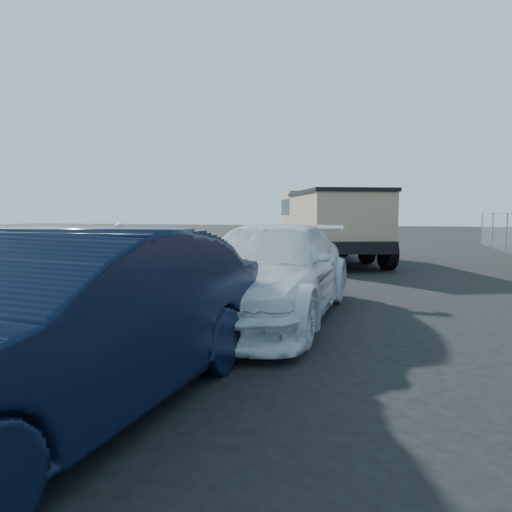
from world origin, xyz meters
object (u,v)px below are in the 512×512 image
(navy_sedan, at_px, (64,327))
(parking_meter, at_px, (121,248))
(white_wagon, at_px, (270,271))
(dump_truck, at_px, (328,221))

(navy_sedan, bearing_deg, parking_meter, 119.08)
(parking_meter, height_order, navy_sedan, navy_sedan)
(white_wagon, xyz_separation_m, dump_truck, (-0.29, 9.53, 0.71))
(white_wagon, distance_m, navy_sedan, 4.40)
(parking_meter, distance_m, navy_sedan, 3.74)
(navy_sedan, relative_size, dump_truck, 0.69)
(navy_sedan, bearing_deg, dump_truck, 91.93)
(parking_meter, relative_size, dump_truck, 0.21)
(parking_meter, distance_m, dump_truck, 10.71)
(parking_meter, xyz_separation_m, navy_sedan, (1.61, -3.35, -0.39))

